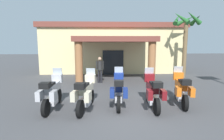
% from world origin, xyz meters
% --- Properties ---
extents(ground_plane, '(80.00, 80.00, 0.00)m').
position_xyz_m(ground_plane, '(0.00, 0.00, 0.00)').
color(ground_plane, '#424244').
extents(motel_building, '(13.33, 9.70, 4.50)m').
position_xyz_m(motel_building, '(0.07, 11.12, 2.28)').
color(motel_building, beige).
rests_on(motel_building, ground_plane).
extents(motorcycle_silver, '(0.73, 2.21, 1.61)m').
position_xyz_m(motorcycle_silver, '(-3.13, 0.46, 0.70)').
color(motorcycle_silver, black).
rests_on(motorcycle_silver, ground_plane).
extents(motorcycle_cream, '(0.91, 2.19, 1.61)m').
position_xyz_m(motorcycle_cream, '(-1.75, 0.27, 0.70)').
color(motorcycle_cream, black).
rests_on(motorcycle_cream, ground_plane).
extents(motorcycle_blue, '(0.75, 2.21, 1.61)m').
position_xyz_m(motorcycle_blue, '(-0.36, 0.67, 0.70)').
color(motorcycle_blue, black).
rests_on(motorcycle_blue, ground_plane).
extents(motorcycle_maroon, '(0.73, 2.21, 1.61)m').
position_xyz_m(motorcycle_maroon, '(1.02, 0.30, 0.70)').
color(motorcycle_maroon, black).
rests_on(motorcycle_maroon, ground_plane).
extents(motorcycle_orange, '(0.93, 2.19, 1.61)m').
position_xyz_m(motorcycle_orange, '(2.41, 0.64, 0.70)').
color(motorcycle_orange, black).
rests_on(motorcycle_orange, ground_plane).
extents(pedestrian, '(0.52, 0.32, 1.78)m').
position_xyz_m(pedestrian, '(-1.16, 5.35, 1.04)').
color(pedestrian, black).
rests_on(pedestrian, ground_plane).
extents(palm_tree_near_portico, '(2.06, 2.12, 5.13)m').
position_xyz_m(palm_tree_near_portico, '(5.47, 6.82, 3.74)').
color(palm_tree_near_portico, brown).
rests_on(palm_tree_near_portico, ground_plane).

